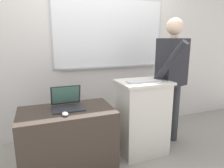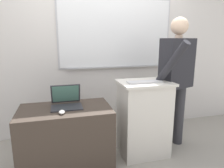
{
  "view_description": "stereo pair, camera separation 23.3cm",
  "coord_description": "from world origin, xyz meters",
  "px_view_note": "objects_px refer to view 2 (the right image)",
  "views": [
    {
      "loc": [
        -0.87,
        -1.68,
        1.45
      ],
      "look_at": [
        -0.05,
        0.44,
        0.94
      ],
      "focal_mm": 32.0,
      "sensor_mm": 36.0,
      "label": 1
    },
    {
      "loc": [
        -0.65,
        -1.75,
        1.45
      ],
      "look_at": [
        -0.05,
        0.44,
        0.94
      ],
      "focal_mm": 32.0,
      "sensor_mm": 36.0,
      "label": 2
    }
  ],
  "objects_px": {
    "person_presenter": "(176,75)",
    "laptop": "(66,100)",
    "computer_mouse_by_laptop": "(62,112)",
    "lectern_podium": "(143,118)",
    "side_desk": "(67,139)",
    "wireless_keyboard": "(145,82)"
  },
  "relations": [
    {
      "from": "side_desk",
      "to": "wireless_keyboard",
      "type": "relative_size",
      "value": 2.32
    },
    {
      "from": "laptop",
      "to": "computer_mouse_by_laptop",
      "type": "distance_m",
      "value": 0.25
    },
    {
      "from": "side_desk",
      "to": "wireless_keyboard",
      "type": "height_order",
      "value": "wireless_keyboard"
    },
    {
      "from": "lectern_podium",
      "to": "side_desk",
      "type": "distance_m",
      "value": 0.97
    },
    {
      "from": "person_presenter",
      "to": "laptop",
      "type": "relative_size",
      "value": 5.24
    },
    {
      "from": "lectern_podium",
      "to": "wireless_keyboard",
      "type": "distance_m",
      "value": 0.49
    },
    {
      "from": "wireless_keyboard",
      "to": "laptop",
      "type": "bearing_deg",
      "value": 176.83
    },
    {
      "from": "side_desk",
      "to": "laptop",
      "type": "distance_m",
      "value": 0.44
    },
    {
      "from": "side_desk",
      "to": "laptop",
      "type": "xyz_separation_m",
      "value": [
        0.02,
        0.08,
        0.43
      ]
    },
    {
      "from": "side_desk",
      "to": "computer_mouse_by_laptop",
      "type": "relative_size",
      "value": 9.79
    },
    {
      "from": "lectern_podium",
      "to": "side_desk",
      "type": "xyz_separation_m",
      "value": [
        -0.96,
        -0.09,
        -0.11
      ]
    },
    {
      "from": "person_presenter",
      "to": "computer_mouse_by_laptop",
      "type": "xyz_separation_m",
      "value": [
        -1.47,
        -0.31,
        -0.26
      ]
    },
    {
      "from": "lectern_podium",
      "to": "computer_mouse_by_laptop",
      "type": "height_order",
      "value": "lectern_podium"
    },
    {
      "from": "person_presenter",
      "to": "wireless_keyboard",
      "type": "distance_m",
      "value": 0.52
    },
    {
      "from": "person_presenter",
      "to": "computer_mouse_by_laptop",
      "type": "height_order",
      "value": "person_presenter"
    },
    {
      "from": "person_presenter",
      "to": "wireless_keyboard",
      "type": "bearing_deg",
      "value": 176.46
    },
    {
      "from": "side_desk",
      "to": "laptop",
      "type": "bearing_deg",
      "value": 76.13
    },
    {
      "from": "lectern_podium",
      "to": "side_desk",
      "type": "height_order",
      "value": "lectern_podium"
    },
    {
      "from": "side_desk",
      "to": "person_presenter",
      "type": "bearing_deg",
      "value": 6.05
    },
    {
      "from": "lectern_podium",
      "to": "person_presenter",
      "type": "height_order",
      "value": "person_presenter"
    },
    {
      "from": "wireless_keyboard",
      "to": "computer_mouse_by_laptop",
      "type": "bearing_deg",
      "value": -168.96
    },
    {
      "from": "computer_mouse_by_laptop",
      "to": "side_desk",
      "type": "bearing_deg",
      "value": 77.29
    }
  ]
}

